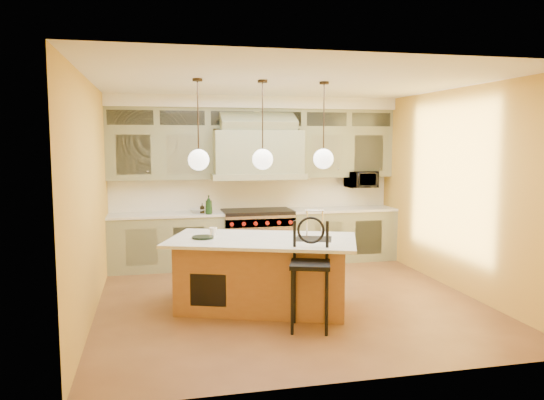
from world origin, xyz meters
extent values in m
plane|color=brown|center=(0.00, 0.00, 0.00)|extent=(5.00, 5.00, 0.00)
plane|color=white|center=(0.00, 0.00, 2.90)|extent=(5.00, 5.00, 0.00)
plane|color=gold|center=(0.00, 2.50, 1.45)|extent=(5.00, 0.00, 5.00)
plane|color=gold|center=(0.00, -2.50, 1.45)|extent=(5.00, 0.00, 5.00)
plane|color=gold|center=(-2.50, 0.00, 1.45)|extent=(0.00, 5.00, 5.00)
plane|color=gold|center=(2.50, 0.00, 1.45)|extent=(0.00, 5.00, 5.00)
cube|color=gray|center=(-1.55, 2.17, 0.45)|extent=(1.90, 0.65, 0.90)
cube|color=gray|center=(1.55, 2.17, 0.45)|extent=(1.90, 0.65, 0.90)
cube|color=white|center=(-1.55, 2.17, 0.92)|extent=(1.90, 0.68, 0.04)
cube|color=white|center=(1.55, 2.17, 0.92)|extent=(1.90, 0.68, 0.04)
cube|color=white|center=(0.00, 2.48, 1.22)|extent=(5.00, 0.04, 0.56)
cube|color=gray|center=(-1.62, 2.33, 1.93)|extent=(1.75, 0.35, 0.85)
cube|color=gray|center=(1.62, 2.33, 1.93)|extent=(1.75, 0.35, 0.85)
cube|color=gray|center=(0.00, 2.15, 1.95)|extent=(1.50, 0.70, 0.75)
cube|color=gray|center=(0.00, 2.15, 1.55)|extent=(1.60, 0.76, 0.10)
cube|color=#333833|center=(0.00, 2.33, 2.53)|extent=(5.00, 0.35, 0.35)
cube|color=white|center=(0.00, 2.31, 2.80)|extent=(5.00, 0.47, 0.20)
cube|color=silver|center=(0.00, 2.15, 0.45)|extent=(1.20, 0.70, 0.90)
cube|color=black|center=(0.00, 2.15, 0.93)|extent=(1.20, 0.70, 0.06)
cube|color=silver|center=(0.00, 1.83, 0.78)|extent=(1.20, 0.06, 0.14)
cube|color=#955E35|center=(-0.40, -0.25, 0.44)|extent=(2.31, 1.66, 0.88)
cube|color=white|center=(-0.42, -0.30, 0.90)|extent=(2.63, 1.98, 0.04)
cube|color=black|center=(0.21, -0.47, 0.90)|extent=(0.56, 0.53, 0.05)
cylinder|color=black|center=(-0.28, -1.26, 0.37)|extent=(0.04, 0.04, 0.74)
cylinder|color=black|center=(0.08, -1.38, 0.37)|extent=(0.04, 0.04, 0.74)
cylinder|color=black|center=(-0.16, -0.90, 0.37)|extent=(0.04, 0.04, 0.74)
cylinder|color=black|center=(0.20, -1.02, 0.37)|extent=(0.04, 0.04, 0.74)
cube|color=black|center=(-0.04, -1.14, 0.76)|extent=(0.57, 0.57, 0.05)
torus|color=black|center=(0.02, -0.96, 1.12)|extent=(0.31, 0.13, 0.32)
imported|color=black|center=(1.95, 2.25, 1.45)|extent=(0.54, 0.37, 0.30)
imported|color=#133216|center=(-0.86, 1.92, 1.10)|extent=(0.13, 0.13, 0.32)
imported|color=black|center=(-0.95, 2.07, 1.02)|extent=(0.08, 0.08, 0.17)
imported|color=beige|center=(-1.03, 2.15, 0.97)|extent=(0.32, 0.32, 0.07)
imported|color=white|center=(-1.00, 0.08, 0.97)|extent=(0.11, 0.11, 0.10)
cylinder|color=#2D2319|center=(-1.20, -0.25, 2.88)|extent=(0.12, 0.12, 0.03)
cylinder|color=#2D2319|center=(-1.20, -0.25, 2.44)|extent=(0.02, 0.02, 0.93)
sphere|color=white|center=(-1.20, -0.25, 1.92)|extent=(0.26, 0.26, 0.26)
cylinder|color=#2D2319|center=(-0.40, -0.25, 2.88)|extent=(0.12, 0.12, 0.03)
cylinder|color=#2D2319|center=(-0.40, -0.25, 2.44)|extent=(0.02, 0.02, 0.93)
sphere|color=white|center=(-0.40, -0.25, 1.92)|extent=(0.26, 0.26, 0.26)
cylinder|color=#2D2319|center=(0.40, -0.25, 2.88)|extent=(0.12, 0.12, 0.03)
cylinder|color=#2D2319|center=(0.40, -0.25, 2.44)|extent=(0.02, 0.02, 0.93)
sphere|color=white|center=(0.40, -0.25, 1.92)|extent=(0.26, 0.26, 0.26)
camera|label=1|loc=(-1.76, -6.78, 2.16)|focal=35.00mm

